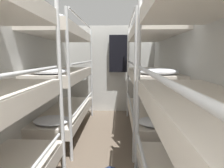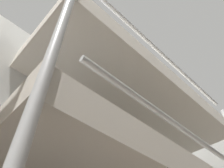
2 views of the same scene
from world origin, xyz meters
The scene contains 0 objects.
Camera 2 is at (0.05, 2.61, 0.61)m, focal length 35.00 mm.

